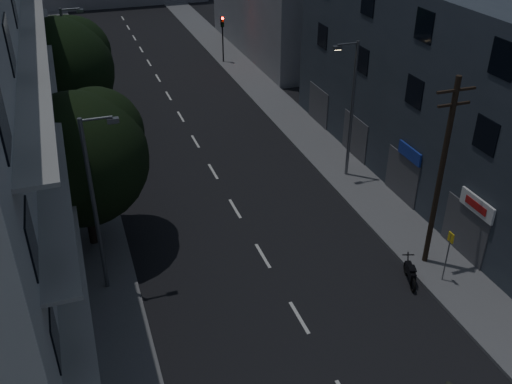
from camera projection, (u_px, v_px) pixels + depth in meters
ground at (194, 138)px, 38.74m from camera, size 160.00×160.00×0.00m
sidewalk_left at (80, 154)px, 36.59m from camera, size 3.00×90.00×0.15m
sidewalk_right at (296, 123)px, 40.82m from camera, size 3.00×90.00×0.15m
lane_markings at (174, 106)px, 43.83m from camera, size 0.15×60.50×0.01m
building_right at (456, 97)px, 30.37m from camera, size 6.19×28.00×11.00m
tree_near at (81, 154)px, 25.74m from camera, size 6.21×6.21×7.66m
tree_mid at (61, 67)px, 35.59m from camera, size 6.59×6.59×8.11m
tree_far at (59, 48)px, 42.59m from camera, size 5.19×5.19×6.41m
traffic_signal_far_right at (223, 30)px, 51.33m from camera, size 0.28×0.37×4.10m
traffic_signal_far_left at (77, 47)px, 46.75m from camera, size 0.28×0.37×4.10m
street_lamp_left_near at (96, 199)px, 22.97m from camera, size 1.51×0.25×8.00m
street_lamp_right at (350, 104)px, 31.81m from camera, size 1.51×0.25×8.00m
street_lamp_left_far at (71, 62)px, 38.39m from camera, size 1.51×0.25×8.00m
utility_pole at (441, 172)px, 24.41m from camera, size 1.80×0.24×9.00m
bus_stop_sign at (449, 248)px, 24.69m from camera, size 0.06×0.35×2.52m
motorcycle at (410, 273)px, 25.45m from camera, size 0.80×1.80×1.19m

